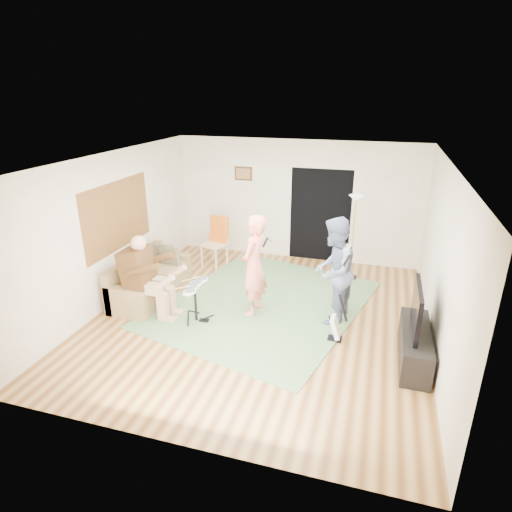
{
  "coord_description": "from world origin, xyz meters",
  "views": [
    {
      "loc": [
        1.8,
        -6.27,
        3.7
      ],
      "look_at": [
        -0.15,
        0.3,
        1.01
      ],
      "focal_mm": 30.0,
      "sensor_mm": 36.0,
      "label": 1
    }
  ],
  "objects_px": {
    "drum_kit": "(196,304)",
    "dining_chair": "(215,248)",
    "guitarist": "(333,271)",
    "torchiere_lamp": "(354,223)",
    "singer": "(254,266)",
    "tv_cabinet": "(415,346)",
    "guitar_spare": "(336,327)",
    "sofa": "(148,282)",
    "television": "(417,309)"
  },
  "relations": [
    {
      "from": "drum_kit",
      "to": "dining_chair",
      "type": "bearing_deg",
      "value": 104.06
    },
    {
      "from": "guitarist",
      "to": "torchiere_lamp",
      "type": "xyz_separation_m",
      "value": [
        0.16,
        1.85,
        0.3
      ]
    },
    {
      "from": "singer",
      "to": "tv_cabinet",
      "type": "distance_m",
      "value": 2.82
    },
    {
      "from": "drum_kit",
      "to": "dining_chair",
      "type": "relative_size",
      "value": 0.65
    },
    {
      "from": "drum_kit",
      "to": "guitar_spare",
      "type": "relative_size",
      "value": 0.88
    },
    {
      "from": "guitarist",
      "to": "guitar_spare",
      "type": "bearing_deg",
      "value": 23.69
    },
    {
      "from": "singer",
      "to": "guitarist",
      "type": "relative_size",
      "value": 0.99
    },
    {
      "from": "drum_kit",
      "to": "guitarist",
      "type": "xyz_separation_m",
      "value": [
        2.19,
        0.7,
        0.6
      ]
    },
    {
      "from": "sofa",
      "to": "dining_chair",
      "type": "xyz_separation_m",
      "value": [
        0.68,
        1.77,
        0.13
      ]
    },
    {
      "from": "guitar_spare",
      "to": "tv_cabinet",
      "type": "height_order",
      "value": "guitar_spare"
    },
    {
      "from": "drum_kit",
      "to": "guitarist",
      "type": "relative_size",
      "value": 0.39
    },
    {
      "from": "drum_kit",
      "to": "singer",
      "type": "bearing_deg",
      "value": 33.72
    },
    {
      "from": "torchiere_lamp",
      "to": "television",
      "type": "relative_size",
      "value": 1.76
    },
    {
      "from": "guitar_spare",
      "to": "tv_cabinet",
      "type": "bearing_deg",
      "value": -11.77
    },
    {
      "from": "singer",
      "to": "television",
      "type": "xyz_separation_m",
      "value": [
        2.6,
        -0.74,
        -0.04
      ]
    },
    {
      "from": "guitar_spare",
      "to": "guitarist",
      "type": "bearing_deg",
      "value": 104.59
    },
    {
      "from": "sofa",
      "to": "torchiere_lamp",
      "type": "distance_m",
      "value": 4.21
    },
    {
      "from": "singer",
      "to": "tv_cabinet",
      "type": "bearing_deg",
      "value": 80.79
    },
    {
      "from": "guitar_spare",
      "to": "television",
      "type": "relative_size",
      "value": 0.8
    },
    {
      "from": "tv_cabinet",
      "to": "guitar_spare",
      "type": "bearing_deg",
      "value": 168.23
    },
    {
      "from": "dining_chair",
      "to": "drum_kit",
      "type": "bearing_deg",
      "value": -59.46
    },
    {
      "from": "guitarist",
      "to": "singer",
      "type": "bearing_deg",
      "value": -75.3
    },
    {
      "from": "torchiere_lamp",
      "to": "tv_cabinet",
      "type": "relative_size",
      "value": 1.26
    },
    {
      "from": "guitar_spare",
      "to": "torchiere_lamp",
      "type": "distance_m",
      "value": 2.67
    },
    {
      "from": "singer",
      "to": "torchiere_lamp",
      "type": "xyz_separation_m",
      "value": [
        1.49,
        1.99,
        0.31
      ]
    },
    {
      "from": "singer",
      "to": "television",
      "type": "bearing_deg",
      "value": 80.51
    },
    {
      "from": "torchiere_lamp",
      "to": "television",
      "type": "bearing_deg",
      "value": -67.94
    },
    {
      "from": "drum_kit",
      "to": "guitar_spare",
      "type": "xyz_separation_m",
      "value": [
        2.35,
        0.07,
        -0.08
      ]
    },
    {
      "from": "sofa",
      "to": "guitarist",
      "type": "distance_m",
      "value": 3.53
    },
    {
      "from": "sofa",
      "to": "tv_cabinet",
      "type": "bearing_deg",
      "value": -9.67
    },
    {
      "from": "drum_kit",
      "to": "dining_chair",
      "type": "xyz_separation_m",
      "value": [
        -0.61,
        2.42,
        0.08
      ]
    },
    {
      "from": "television",
      "to": "torchiere_lamp",
      "type": "bearing_deg",
      "value": 112.06
    },
    {
      "from": "drum_kit",
      "to": "television",
      "type": "distance_m",
      "value": 3.5
    },
    {
      "from": "drum_kit",
      "to": "dining_chair",
      "type": "distance_m",
      "value": 2.5
    },
    {
      "from": "singer",
      "to": "tv_cabinet",
      "type": "height_order",
      "value": "singer"
    },
    {
      "from": "sofa",
      "to": "dining_chair",
      "type": "height_order",
      "value": "dining_chair"
    },
    {
      "from": "torchiere_lamp",
      "to": "tv_cabinet",
      "type": "bearing_deg",
      "value": -67.04
    },
    {
      "from": "guitarist",
      "to": "guitar_spare",
      "type": "distance_m",
      "value": 0.94
    },
    {
      "from": "drum_kit",
      "to": "guitarist",
      "type": "bearing_deg",
      "value": 17.77
    },
    {
      "from": "torchiere_lamp",
      "to": "tv_cabinet",
      "type": "height_order",
      "value": "torchiere_lamp"
    },
    {
      "from": "sofa",
      "to": "torchiere_lamp",
      "type": "relative_size",
      "value": 1.09
    },
    {
      "from": "singer",
      "to": "dining_chair",
      "type": "xyz_separation_m",
      "value": [
        -1.46,
        1.85,
        -0.5
      ]
    },
    {
      "from": "guitar_spare",
      "to": "television",
      "type": "height_order",
      "value": "television"
    },
    {
      "from": "guitar_spare",
      "to": "torchiere_lamp",
      "type": "xyz_separation_m",
      "value": [
        -0.0,
        2.48,
        0.98
      ]
    },
    {
      "from": "guitarist",
      "to": "tv_cabinet",
      "type": "height_order",
      "value": "guitarist"
    },
    {
      "from": "torchiere_lamp",
      "to": "drum_kit",
      "type": "bearing_deg",
      "value": -132.57
    },
    {
      "from": "sofa",
      "to": "guitar_spare",
      "type": "height_order",
      "value": "guitar_spare"
    },
    {
      "from": "guitar_spare",
      "to": "television",
      "type": "distance_m",
      "value": 1.29
    },
    {
      "from": "drum_kit",
      "to": "television",
      "type": "xyz_separation_m",
      "value": [
        3.45,
        -0.17,
        0.54
      ]
    },
    {
      "from": "drum_kit",
      "to": "guitar_spare",
      "type": "height_order",
      "value": "guitar_spare"
    }
  ]
}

